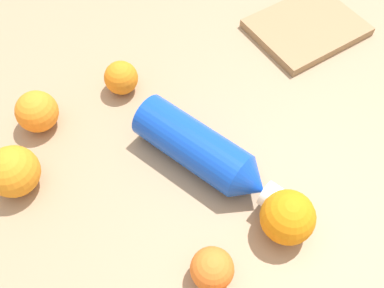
# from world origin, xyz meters

# --- Properties ---
(ground_plane) EXTENTS (2.40, 2.40, 0.00)m
(ground_plane) POSITION_xyz_m (0.00, 0.00, 0.00)
(ground_plane) COLOR #9E7F60
(water_bottle) EXTENTS (0.19, 0.26, 0.08)m
(water_bottle) POSITION_xyz_m (0.06, -0.05, 0.04)
(water_bottle) COLOR blue
(water_bottle) RESTS_ON ground_plane
(orange_0) EXTENTS (0.08, 0.08, 0.08)m
(orange_0) POSITION_xyz_m (-0.24, 0.03, 0.04)
(orange_0) COLOR orange
(orange_0) RESTS_ON ground_plane
(orange_1) EXTENTS (0.06, 0.06, 0.06)m
(orange_1) POSITION_xyz_m (-0.02, 0.16, 0.03)
(orange_1) COLOR orange
(orange_1) RESTS_ON ground_plane
(orange_2) EXTENTS (0.06, 0.06, 0.06)m
(orange_2) POSITION_xyz_m (-0.01, -0.23, 0.03)
(orange_2) COLOR orange
(orange_2) RESTS_ON ground_plane
(orange_3) EXTENTS (0.08, 0.08, 0.08)m
(orange_3) POSITION_xyz_m (0.13, -0.20, 0.04)
(orange_3) COLOR orange
(orange_3) RESTS_ON ground_plane
(orange_5) EXTENTS (0.07, 0.07, 0.07)m
(orange_5) POSITION_xyz_m (-0.18, 0.14, 0.04)
(orange_5) COLOR orange
(orange_5) RESTS_ON ground_plane
(cutting_board) EXTENTS (0.25, 0.21, 0.02)m
(cutting_board) POSITION_xyz_m (0.39, 0.18, 0.01)
(cutting_board) COLOR #99724C
(cutting_board) RESTS_ON ground_plane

